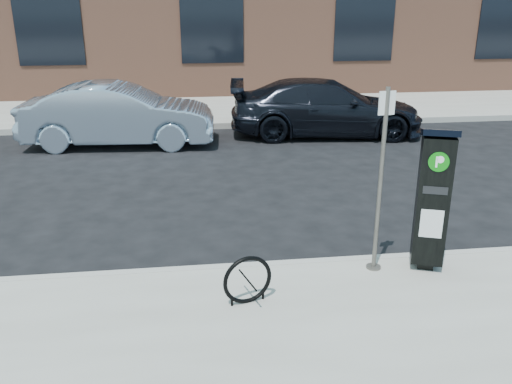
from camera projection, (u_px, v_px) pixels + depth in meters
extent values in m
plane|color=black|center=(267.00, 273.00, 6.81)|extent=(120.00, 120.00, 0.00)
cube|color=gray|center=(211.00, 89.00, 19.84)|extent=(60.00, 12.00, 0.15)
cube|color=#9E9B93|center=(267.00, 269.00, 6.77)|extent=(60.00, 0.12, 0.16)
cube|color=#9E9B93|center=(222.00, 126.00, 14.27)|extent=(60.00, 0.12, 0.16)
cube|color=black|center=(46.00, 6.00, 16.36)|extent=(2.00, 0.06, 3.50)
cube|color=black|center=(211.00, 6.00, 16.96)|extent=(2.00, 0.06, 3.50)
cube|color=black|center=(366.00, 6.00, 17.56)|extent=(2.00, 0.06, 3.50)
cube|color=black|center=(509.00, 5.00, 18.17)|extent=(2.00, 0.06, 3.50)
cube|color=black|center=(425.00, 263.00, 6.65)|extent=(0.24, 0.24, 0.09)
cube|color=black|center=(432.00, 201.00, 6.37)|extent=(0.45, 0.43, 1.56)
cube|color=black|center=(440.00, 133.00, 6.09)|extent=(0.50, 0.47, 0.14)
cylinder|color=#08640D|center=(439.00, 162.00, 6.04)|extent=(0.22, 0.09, 0.23)
cube|color=white|center=(439.00, 162.00, 6.04)|extent=(0.08, 0.04, 0.13)
cube|color=silver|center=(431.00, 224.00, 6.30)|extent=(0.24, 0.10, 0.35)
cube|color=black|center=(435.00, 190.00, 6.16)|extent=(0.26, 0.10, 0.09)
cylinder|color=#4A4641|center=(373.00, 267.00, 6.63)|extent=(0.18, 0.18, 0.03)
cylinder|color=#4A4641|center=(380.00, 183.00, 6.26)|extent=(0.05, 0.05, 2.21)
cube|color=silver|center=(387.00, 103.00, 5.94)|extent=(0.19, 0.04, 0.26)
torus|color=black|center=(248.00, 280.00, 5.80)|extent=(0.55, 0.19, 0.56)
cylinder|color=black|center=(232.00, 301.00, 5.80)|extent=(0.03, 0.03, 0.11)
cylinder|color=black|center=(263.00, 294.00, 5.94)|extent=(0.03, 0.03, 0.11)
imported|color=#94A6BC|center=(119.00, 115.00, 12.47)|extent=(4.43, 1.80, 1.43)
imported|color=black|center=(326.00, 107.00, 13.43)|extent=(4.91, 2.39, 1.37)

